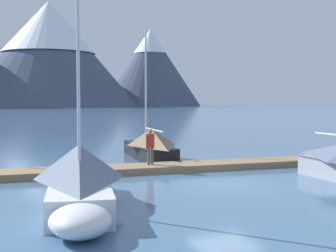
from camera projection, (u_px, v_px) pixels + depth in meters
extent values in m
plane|color=#426689|center=(225.00, 184.00, 18.50)|extent=(700.00, 700.00, 0.00)
cone|color=#424C60|center=(49.00, 54.00, 236.09)|extent=(91.50, 91.50, 53.59)
cone|color=white|center=(49.00, 27.00, 235.33)|extent=(47.44, 47.44, 26.46)
cone|color=#424C60|center=(150.00, 68.00, 262.06)|extent=(57.27, 57.27, 43.40)
cone|color=white|center=(150.00, 41.00, 261.23)|extent=(18.96, 18.96, 13.69)
cube|color=#846B4C|center=(184.00, 167.00, 22.19)|extent=(29.40, 3.80, 0.30)
cylinder|color=#38383D|center=(190.00, 170.00, 21.44)|extent=(28.12, 2.10, 0.24)
cylinder|color=#38383D|center=(178.00, 165.00, 22.94)|extent=(28.12, 2.10, 0.24)
cube|color=silver|center=(80.00, 194.00, 14.47)|extent=(2.90, 6.19, 0.83)
ellipsoid|color=silver|center=(80.00, 221.00, 11.21)|extent=(1.88, 2.27, 0.78)
cube|color=slate|center=(79.00, 182.00, 14.45)|extent=(2.92, 6.08, 0.06)
cylinder|color=silver|center=(78.00, 65.00, 13.63)|extent=(0.10, 0.10, 7.11)
cylinder|color=silver|center=(79.00, 151.00, 15.33)|extent=(0.68, 3.12, 0.08)
pyramid|color=slate|center=(79.00, 161.00, 14.85)|extent=(2.92, 5.07, 1.09)
cube|color=black|center=(149.00, 151.00, 26.58)|extent=(2.38, 6.34, 0.80)
ellipsoid|color=black|center=(137.00, 146.00, 29.82)|extent=(1.65, 1.76, 0.76)
cube|color=black|center=(149.00, 145.00, 26.56)|extent=(2.41, 6.22, 0.06)
cylinder|color=silver|center=(146.00, 87.00, 27.13)|extent=(0.10, 0.10, 6.56)
cylinder|color=silver|center=(154.00, 130.00, 25.46)|extent=(0.46, 3.75, 0.08)
pyramid|color=#7A664C|center=(151.00, 137.00, 26.09)|extent=(2.50, 5.13, 0.94)
cylinder|color=brown|center=(152.00, 155.00, 21.91)|extent=(0.14, 0.14, 0.86)
cylinder|color=brown|center=(149.00, 156.00, 21.69)|extent=(0.14, 0.14, 0.86)
cube|color=#B22823|center=(150.00, 140.00, 21.76)|extent=(0.44, 0.39, 0.60)
sphere|color=#A37556|center=(150.00, 131.00, 21.74)|extent=(0.22, 0.22, 0.22)
cylinder|color=#B22823|center=(153.00, 141.00, 21.97)|extent=(0.09, 0.09, 0.62)
cylinder|color=#B22823|center=(147.00, 142.00, 21.56)|extent=(0.09, 0.09, 0.62)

